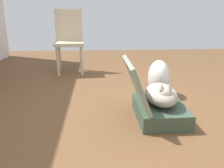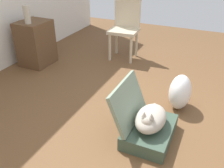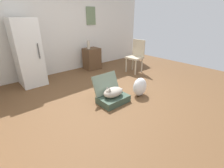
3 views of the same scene
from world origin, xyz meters
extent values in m
plane|color=brown|center=(0.00, 0.00, 0.00)|extent=(7.68, 7.68, 0.00)
cube|color=silver|center=(0.00, 2.26, 1.30)|extent=(6.40, 0.12, 2.60)
cube|color=#687B56|center=(1.11, 2.19, 1.63)|extent=(0.34, 0.02, 0.54)
cube|color=#384C3D|center=(-0.13, -0.31, 0.07)|extent=(0.60, 0.43, 0.14)
cube|color=gray|center=(-0.13, -0.07, 0.34)|extent=(0.60, 0.19, 0.41)
ellipsoid|color=#B2A899|center=(-0.13, -0.31, 0.23)|extent=(0.44, 0.28, 0.18)
sphere|color=#B2A899|center=(-0.26, -0.31, 0.27)|extent=(0.12, 0.12, 0.12)
cone|color=#B2A899|center=(-0.26, -0.34, 0.35)|extent=(0.05, 0.05, 0.05)
cone|color=#B2A899|center=(-0.26, -0.27, 0.35)|extent=(0.05, 0.05, 0.05)
cylinder|color=#B2A899|center=(0.06, -0.26, 0.18)|extent=(0.20, 0.03, 0.07)
ellipsoid|color=white|center=(0.51, -0.46, 0.21)|extent=(0.35, 0.25, 0.41)
cube|color=silver|center=(-1.06, 1.80, 0.81)|extent=(0.56, 0.63, 1.61)
cylinder|color=#4C4C4C|center=(-0.89, 1.46, 0.89)|extent=(0.02, 0.02, 0.35)
cube|color=brown|center=(0.84, 1.85, 0.34)|extent=(0.48, 0.42, 0.68)
cylinder|color=#B7AD99|center=(0.72, 1.82, 0.81)|extent=(0.09, 0.09, 0.26)
cylinder|color=beige|center=(1.44, 0.86, 0.22)|extent=(0.04, 0.04, 0.44)
cylinder|color=beige|center=(1.47, 0.50, 0.22)|extent=(0.04, 0.04, 0.44)
cylinder|color=beige|center=(1.76, 0.88, 0.22)|extent=(0.04, 0.04, 0.44)
cylinder|color=beige|center=(1.79, 0.52, 0.22)|extent=(0.04, 0.04, 0.44)
cube|color=beige|center=(1.62, 0.69, 0.47)|extent=(0.44, 0.48, 0.05)
cube|color=beige|center=(1.80, 0.71, 0.74)|extent=(0.07, 0.43, 0.49)
camera|label=1|loc=(-2.10, 0.27, 0.96)|focal=37.58mm
camera|label=2|loc=(-2.00, -0.76, 1.65)|focal=39.66mm
camera|label=3|loc=(-2.04, -2.45, 1.65)|focal=25.55mm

